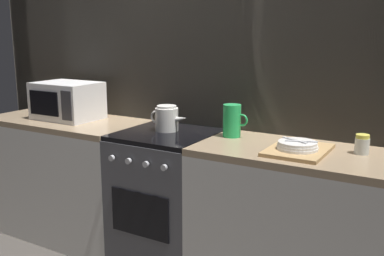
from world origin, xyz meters
name	(u,v)px	position (x,y,z in m)	size (l,w,h in m)	color
back_wall	(192,81)	(0.00, 0.32, 1.20)	(3.60, 0.05, 2.40)	#A39989
counter_left	(69,177)	(-0.90, 0.00, 0.45)	(1.20, 0.60, 0.90)	silver
stove_unit	(167,199)	(0.00, 0.00, 0.45)	(0.60, 0.63, 0.90)	#4C4C51
counter_right	(301,228)	(0.90, 0.00, 0.45)	(1.20, 0.60, 0.90)	silver
microwave	(67,101)	(-0.89, 0.02, 1.04)	(0.46, 0.35, 0.27)	white
kettle	(167,118)	(-0.03, 0.05, 0.98)	(0.28, 0.15, 0.17)	white
pitcher	(232,121)	(0.41, 0.11, 1.00)	(0.16, 0.11, 0.20)	green
dish_pile	(298,148)	(0.87, -0.04, 0.92)	(0.30, 0.40, 0.07)	tan
spice_jar	(362,144)	(1.17, 0.10, 0.95)	(0.08, 0.08, 0.10)	silver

